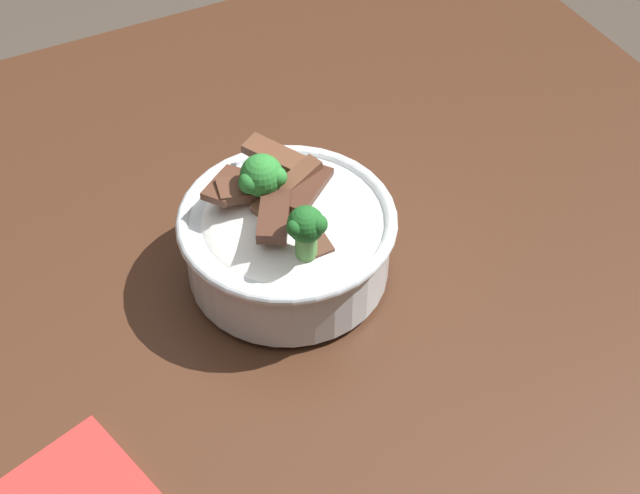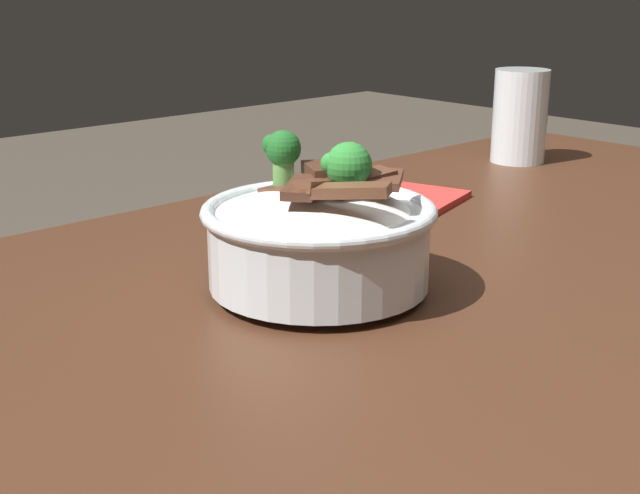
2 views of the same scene
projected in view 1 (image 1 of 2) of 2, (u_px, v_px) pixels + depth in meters
dining_table at (140, 350)px, 0.97m from camera, size 1.38×0.84×0.75m
rice_bowl at (287, 234)px, 0.85m from camera, size 0.21×0.21×0.14m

